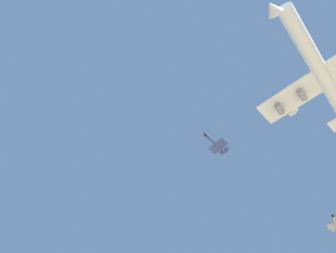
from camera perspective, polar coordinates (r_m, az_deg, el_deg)
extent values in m
cylinder|color=white|center=(148.32, 26.19, 8.77)|extent=(60.68, 42.12, 6.40)
cone|color=white|center=(131.22, 18.55, 19.79)|extent=(7.49, 7.82, 6.08)
cube|color=white|center=(148.68, 26.65, 8.05)|extent=(46.26, 54.54, 6.31)
cylinder|color=gray|center=(148.88, 19.72, 3.05)|extent=(5.83, 5.23, 3.00)
cylinder|color=gray|center=(147.47, 23.27, 5.33)|extent=(5.83, 5.23, 3.00)
cylinder|color=#999EA3|center=(193.47, 28.18, -15.37)|extent=(12.78, 5.64, 1.50)
cone|color=black|center=(187.37, 27.86, -14.09)|extent=(2.38, 2.07, 1.50)
cube|color=#999EA3|center=(194.58, 28.27, -15.65)|extent=(6.76, 9.00, 0.24)
cube|color=#999EA3|center=(199.07, 28.18, -15.84)|extent=(2.33, 0.97, 2.60)
cube|color=#999EA3|center=(198.10, 28.39, -16.21)|extent=(3.45, 5.19, 0.20)
cylinder|color=silver|center=(154.19, 20.71, 3.52)|extent=(9.96, 10.54, 1.50)
cone|color=black|center=(150.11, 18.90, 5.05)|extent=(2.46, 2.49, 1.50)
cube|color=silver|center=(154.87, 21.09, 3.18)|extent=(8.85, 8.67, 0.24)
cube|color=silver|center=(158.90, 21.76, 2.81)|extent=(1.78, 1.89, 2.60)
cube|color=silver|center=(157.50, 21.96, 2.48)|extent=(4.88, 4.73, 0.20)
cylinder|color=#38478C|center=(135.15, 8.79, -3.15)|extent=(10.95, 9.47, 1.50)
cone|color=black|center=(131.40, 6.66, -1.34)|extent=(2.50, 2.43, 1.50)
cube|color=#38478C|center=(135.78, 9.21, -3.55)|extent=(8.50, 8.96, 0.24)
cube|color=#38478C|center=(139.61, 10.16, -3.91)|extent=(1.97, 1.69, 2.60)
cube|color=#38478C|center=(138.25, 10.27, -4.35)|extent=(4.61, 4.97, 0.20)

